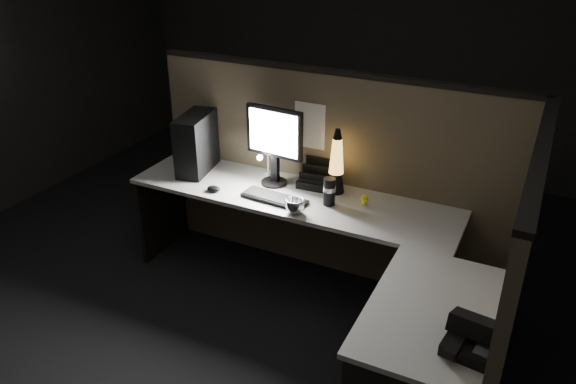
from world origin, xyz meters
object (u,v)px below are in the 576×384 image
at_px(pc_tower, 196,143).
at_px(lava_lamp, 336,166).
at_px(keyboard, 275,198).
at_px(monitor, 274,139).
at_px(desk_phone, 477,339).

relative_size(pc_tower, lava_lamp, 0.94).
distance_m(pc_tower, lava_lamp, 1.06).
xyz_separation_m(keyboard, lava_lamp, (0.32, 0.29, 0.18)).
distance_m(monitor, desk_phone, 1.95).
bearing_deg(pc_tower, keyboard, -24.37).
xyz_separation_m(lava_lamp, desk_phone, (1.13, -1.18, -0.13)).
height_order(keyboard, lava_lamp, lava_lamp).
bearing_deg(pc_tower, monitor, -5.15).
xyz_separation_m(pc_tower, keyboard, (0.73, -0.18, -0.20)).
relative_size(lava_lamp, desk_phone, 1.54).
relative_size(pc_tower, monitor, 0.77).
xyz_separation_m(monitor, keyboard, (0.12, -0.24, -0.32)).
distance_m(monitor, keyboard, 0.42).
bearing_deg(lava_lamp, desk_phone, -46.11).
relative_size(monitor, keyboard, 1.23).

